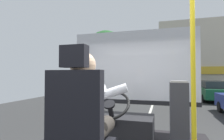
# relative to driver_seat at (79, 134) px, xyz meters

# --- Properties ---
(ground) EXTENTS (18.00, 44.00, 0.06)m
(ground) POSITION_rel_driver_seat_xyz_m (0.11, 9.30, -1.29)
(ground) COLOR #313131
(driver_seat) EXTENTS (0.48, 0.48, 1.29)m
(driver_seat) POSITION_rel_driver_seat_xyz_m (0.00, 0.00, 0.00)
(driver_seat) COLOR black
(driver_seat) RESTS_ON bus_floor
(bus_driver) EXTENTS (0.73, 0.56, 0.83)m
(bus_driver) POSITION_rel_driver_seat_xyz_m (0.00, 0.12, 0.19)
(bus_driver) COLOR #332D28
(bus_driver) RESTS_ON driver_seat
(steering_console) EXTENTS (1.10, 1.03, 0.83)m
(steering_console) POSITION_rel_driver_seat_xyz_m (-0.00, 1.34, -0.32)
(steering_console) COLOR black
(steering_console) RESTS_ON bus_floor
(handrail_pole) EXTENTS (0.04, 0.04, 2.22)m
(handrail_pole) POSITION_rel_driver_seat_xyz_m (0.96, 0.40, 0.57)
(handrail_pole) COLOR yellow
(handrail_pole) RESTS_ON bus_floor
(fare_box) EXTENTS (0.21, 0.20, 0.98)m
(fare_box) POSITION_rel_driver_seat_xyz_m (0.88, 0.91, -0.05)
(fare_box) COLOR #333338
(fare_box) RESTS_ON bus_floor
(windshield_panel) EXTENTS (2.50, 0.08, 1.48)m
(windshield_panel) POSITION_rel_driver_seat_xyz_m (0.11, 2.12, 0.51)
(windshield_panel) COLOR silver
(street_tree) EXTENTS (2.96, 2.96, 5.15)m
(street_tree) POSITION_rel_driver_seat_xyz_m (-3.43, 11.10, 2.37)
(street_tree) COLOR #4C3828
(street_tree) RESTS_ON ground
(shop_building) EXTENTS (10.17, 5.66, 6.36)m
(shop_building) POSITION_rel_driver_seat_xyz_m (5.51, 16.66, 1.91)
(shop_building) COLOR #BCB29E
(shop_building) RESTS_ON ground
(parked_car_green) EXTENTS (1.91, 4.29, 1.37)m
(parked_car_green) POSITION_rel_driver_seat_xyz_m (4.11, 12.36, -0.56)
(parked_car_green) COLOR #195633
(parked_car_green) RESTS_ON ground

